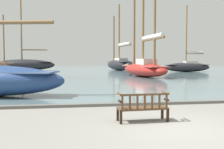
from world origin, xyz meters
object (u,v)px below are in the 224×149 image
sailboat_mid_port (187,66)px  sailboat_mid_starboard (23,64)px  sailboat_nearest_port (144,66)px  sailboat_outer_port (120,63)px  park_bench (143,107)px

sailboat_mid_port → sailboat_mid_starboard: size_ratio=0.79×
sailboat_mid_starboard → sailboat_nearest_port: (17.39, -19.90, -0.01)m
sailboat_nearest_port → sailboat_outer_port: sailboat_nearest_port is taller
park_bench → sailboat_mid_starboard: 42.09m
park_bench → sailboat_mid_starboard: (-11.54, 40.47, 0.79)m
sailboat_mid_port → sailboat_nearest_port: 14.66m
sailboat_mid_port → sailboat_mid_starboard: 29.27m
sailboat_outer_port → sailboat_mid_port: bearing=-41.9°
sailboat_mid_starboard → sailboat_nearest_port: sailboat_nearest_port is taller
sailboat_mid_port → sailboat_nearest_port: size_ratio=0.83×
park_bench → sailboat_nearest_port: sailboat_nearest_port is taller
park_bench → sailboat_outer_port: (6.44, 39.71, 0.93)m
park_bench → sailboat_mid_port: sailboat_mid_port is taller
sailboat_mid_port → sailboat_nearest_port: bearing=-134.7°
sailboat_nearest_port → sailboat_mid_port: bearing=45.3°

